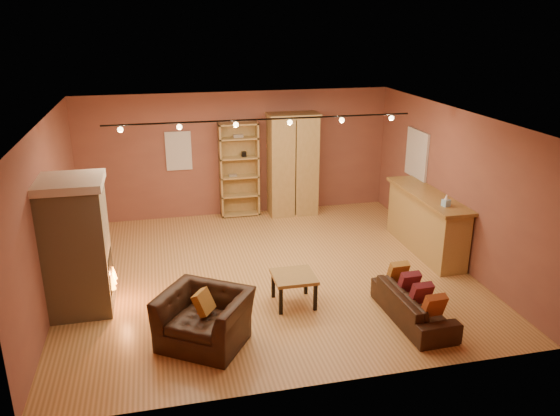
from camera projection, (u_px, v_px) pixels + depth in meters
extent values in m
plane|color=#A46F3A|center=(267.00, 272.00, 9.78)|extent=(7.00, 7.00, 0.00)
plane|color=brown|center=(265.00, 117.00, 8.85)|extent=(7.00, 7.00, 0.00)
cube|color=brown|center=(237.00, 154.00, 12.31)|extent=(7.00, 0.02, 2.80)
cube|color=brown|center=(48.00, 214.00, 8.58)|extent=(0.02, 6.50, 2.80)
cube|color=brown|center=(452.00, 185.00, 10.06)|extent=(0.02, 6.50, 2.80)
cube|color=tan|center=(77.00, 250.00, 8.25)|extent=(0.90, 0.90, 2.00)
cube|color=beige|center=(68.00, 183.00, 7.90)|extent=(0.98, 0.98, 0.12)
cube|color=black|center=(108.00, 271.00, 8.47)|extent=(0.10, 0.65, 0.55)
cone|color=orange|center=(113.00, 277.00, 8.52)|extent=(0.10, 0.10, 0.22)
cube|color=silver|center=(179.00, 151.00, 11.96)|extent=(0.56, 0.04, 0.86)
cube|color=tan|center=(238.00, 169.00, 12.40)|extent=(0.88, 0.04, 2.14)
cube|color=tan|center=(221.00, 171.00, 12.17)|extent=(0.04, 0.34, 2.14)
cube|color=tan|center=(257.00, 169.00, 12.35)|extent=(0.04, 0.34, 2.14)
cube|color=gray|center=(233.00, 176.00, 12.27)|extent=(0.18, 0.12, 0.05)
cube|color=black|center=(244.00, 154.00, 12.17)|extent=(0.10, 0.10, 0.12)
cube|color=tan|center=(240.00, 213.00, 12.60)|extent=(0.88, 0.34, 0.04)
cube|color=tan|center=(240.00, 195.00, 12.45)|extent=(0.88, 0.34, 0.04)
cube|color=tan|center=(239.00, 176.00, 12.31)|extent=(0.88, 0.34, 0.03)
cube|color=tan|center=(239.00, 158.00, 12.16)|extent=(0.88, 0.34, 0.04)
cube|color=tan|center=(238.00, 138.00, 12.02)|extent=(0.88, 0.34, 0.04)
cube|color=tan|center=(238.00, 124.00, 11.91)|extent=(0.88, 0.34, 0.04)
cube|color=tan|center=(293.00, 166.00, 12.38)|extent=(1.09, 0.59, 2.27)
cube|color=olive|center=(296.00, 169.00, 12.11)|extent=(0.02, 0.01, 2.17)
cube|color=tan|center=(293.00, 114.00, 11.99)|extent=(1.15, 0.65, 0.06)
cube|color=tan|center=(426.00, 224.00, 10.53)|extent=(0.53, 2.32, 1.11)
cube|color=olive|center=(428.00, 195.00, 10.34)|extent=(0.65, 2.44, 0.06)
cube|color=#92C4E9|center=(446.00, 203.00, 9.63)|extent=(0.14, 0.14, 0.12)
cone|color=white|center=(447.00, 197.00, 9.59)|extent=(0.08, 0.08, 0.10)
cube|color=silver|center=(417.00, 154.00, 11.26)|extent=(0.05, 0.90, 1.00)
imported|color=black|center=(414.00, 300.00, 8.16)|extent=(0.54, 1.67, 0.65)
cube|color=#9C451F|center=(434.00, 305.00, 7.59)|extent=(0.31, 0.24, 0.36)
cube|color=maroon|center=(421.00, 293.00, 7.93)|extent=(0.31, 0.24, 0.36)
cube|color=maroon|center=(409.00, 282.00, 8.26)|extent=(0.31, 0.24, 0.36)
cube|color=#AC732C|center=(398.00, 272.00, 8.59)|extent=(0.31, 0.24, 0.36)
imported|color=black|center=(204.00, 310.00, 7.52)|extent=(1.38, 1.27, 1.01)
cube|color=#AC732C|center=(204.00, 302.00, 7.47)|extent=(0.36, 0.38, 0.34)
cube|color=olive|center=(294.00, 277.00, 8.57)|extent=(0.66, 0.66, 0.05)
cube|color=black|center=(281.00, 301.00, 8.34)|extent=(0.05, 0.05, 0.44)
cube|color=black|center=(315.00, 297.00, 8.46)|extent=(0.05, 0.05, 0.44)
cube|color=black|center=(273.00, 285.00, 8.85)|extent=(0.05, 0.05, 0.44)
cube|color=black|center=(306.00, 281.00, 8.96)|extent=(0.05, 0.05, 0.44)
cylinder|color=black|center=(263.00, 119.00, 9.06)|extent=(5.20, 0.03, 0.03)
sphere|color=#FFD88C|center=(120.00, 130.00, 8.60)|extent=(0.09, 0.09, 0.09)
sphere|color=#FFD88C|center=(179.00, 127.00, 8.80)|extent=(0.09, 0.09, 0.09)
sphere|color=#FFD88C|center=(236.00, 125.00, 8.99)|extent=(0.09, 0.09, 0.09)
sphere|color=#FFD88C|center=(290.00, 122.00, 9.18)|extent=(0.09, 0.09, 0.09)
sphere|color=#FFD88C|center=(342.00, 120.00, 9.38)|extent=(0.09, 0.09, 0.09)
sphere|color=#FFD88C|center=(391.00, 118.00, 9.57)|extent=(0.09, 0.09, 0.09)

